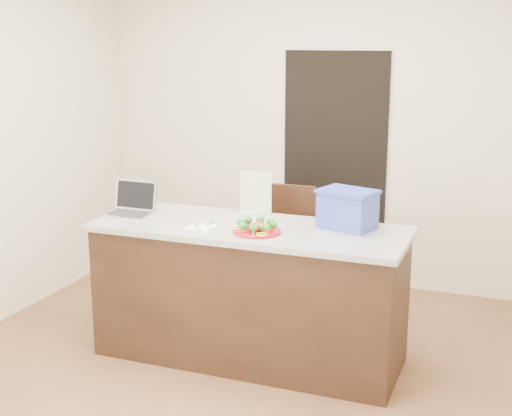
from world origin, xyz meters
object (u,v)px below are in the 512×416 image
at_px(napkin, 201,227).
at_px(chair, 281,245).
at_px(island, 249,292).
at_px(plate, 257,231).
at_px(blue_box, 348,209).
at_px(laptop, 132,205).
at_px(yogurt_bottle, 262,228).

height_order(napkin, chair, chair).
distance_m(island, chair, 0.75).
relative_size(plate, chair, 0.30).
height_order(island, plate, plate).
xyz_separation_m(blue_box, chair, (-0.64, 0.57, -0.46)).
height_order(laptop, chair, laptop).
distance_m(plate, laptop, 1.00).
distance_m(napkin, yogurt_bottle, 0.41).
relative_size(yogurt_bottle, chair, 0.07).
xyz_separation_m(plate, blue_box, (0.50, 0.31, 0.12)).
bearing_deg(island, chair, 92.48).
xyz_separation_m(napkin, laptop, (-0.61, 0.16, 0.06)).
xyz_separation_m(island, chair, (-0.03, 0.74, 0.12)).
distance_m(island, laptop, 1.02).
bearing_deg(chair, yogurt_bottle, -79.05).
xyz_separation_m(yogurt_bottle, chair, (-0.17, 0.87, -0.37)).
height_order(island, napkin, napkin).
xyz_separation_m(plate, chair, (-0.14, 0.87, -0.35)).
bearing_deg(plate, island, 128.08).
bearing_deg(laptop, chair, 40.94).
distance_m(plate, chair, 0.95).
bearing_deg(napkin, blue_box, 19.84).
height_order(napkin, yogurt_bottle, yogurt_bottle).
xyz_separation_m(napkin, blue_box, (0.88, 0.32, 0.12)).
relative_size(plate, blue_box, 0.74).
height_order(plate, chair, chair).
bearing_deg(plate, laptop, 171.37).
xyz_separation_m(yogurt_bottle, blue_box, (0.47, 0.31, 0.10)).
bearing_deg(plate, chair, 99.01).
bearing_deg(laptop, plate, -8.16).
xyz_separation_m(napkin, chair, (0.24, 0.88, -0.34)).
relative_size(yogurt_bottle, laptop, 0.24).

